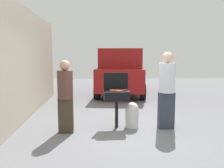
{
  "coord_description": "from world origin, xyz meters",
  "views": [
    {
      "loc": [
        -0.7,
        -5.23,
        1.72
      ],
      "look_at": [
        -0.25,
        0.64,
        1.0
      ],
      "focal_mm": 36.73,
      "sensor_mm": 36.0,
      "label": 1
    }
  ],
  "objects_px": {
    "hot_dog_5": "(115,91)",
    "hot_dog_7": "(124,90)",
    "hot_dog_2": "(112,90)",
    "propane_tank": "(132,114)",
    "hot_dog_9": "(118,90)",
    "hot_dog_1": "(119,91)",
    "person_right": "(167,88)",
    "person_left": "(65,94)",
    "bbq_grill": "(117,97)",
    "parked_minivan": "(121,71)",
    "hot_dog_6": "(124,90)",
    "hot_dog_8": "(119,91)",
    "hot_dog_4": "(113,91)",
    "hot_dog_0": "(113,90)",
    "hot_dog_3": "(122,90)"
  },
  "relations": [
    {
      "from": "hot_dog_8",
      "to": "parked_minivan",
      "type": "bearing_deg",
      "value": 82.65
    },
    {
      "from": "bbq_grill",
      "to": "hot_dog_5",
      "type": "height_order",
      "value": "hot_dog_5"
    },
    {
      "from": "bbq_grill",
      "to": "hot_dog_3",
      "type": "xyz_separation_m",
      "value": [
        0.13,
        -0.0,
        0.15
      ]
    },
    {
      "from": "hot_dog_4",
      "to": "hot_dog_3",
      "type": "bearing_deg",
      "value": 19.17
    },
    {
      "from": "hot_dog_7",
      "to": "person_left",
      "type": "xyz_separation_m",
      "value": [
        -1.35,
        -0.37,
        -0.02
      ]
    },
    {
      "from": "bbq_grill",
      "to": "parked_minivan",
      "type": "bearing_deg",
      "value": 82.09
    },
    {
      "from": "person_left",
      "to": "hot_dog_1",
      "type": "bearing_deg",
      "value": 22.5
    },
    {
      "from": "person_left",
      "to": "hot_dog_9",
      "type": "bearing_deg",
      "value": 34.45
    },
    {
      "from": "hot_dog_5",
      "to": "hot_dog_7",
      "type": "bearing_deg",
      "value": 27.05
    },
    {
      "from": "hot_dog_8",
      "to": "propane_tank",
      "type": "xyz_separation_m",
      "value": [
        0.34,
        0.07,
        -0.59
      ]
    },
    {
      "from": "hot_dog_8",
      "to": "hot_dog_3",
      "type": "bearing_deg",
      "value": 46.34
    },
    {
      "from": "hot_dog_8",
      "to": "person_right",
      "type": "bearing_deg",
      "value": -2.92
    },
    {
      "from": "person_right",
      "to": "parked_minivan",
      "type": "relative_size",
      "value": 0.39
    },
    {
      "from": "hot_dog_0",
      "to": "hot_dog_2",
      "type": "xyz_separation_m",
      "value": [
        -0.03,
        0.06,
        0.0
      ]
    },
    {
      "from": "hot_dog_4",
      "to": "hot_dog_8",
      "type": "relative_size",
      "value": 1.0
    },
    {
      "from": "hot_dog_4",
      "to": "hot_dog_2",
      "type": "bearing_deg",
      "value": 88.97
    },
    {
      "from": "hot_dog_2",
      "to": "person_left",
      "type": "distance_m",
      "value": 1.14
    },
    {
      "from": "propane_tank",
      "to": "person_right",
      "type": "bearing_deg",
      "value": -8.8
    },
    {
      "from": "hot_dog_9",
      "to": "hot_dog_1",
      "type": "bearing_deg",
      "value": -86.63
    },
    {
      "from": "hot_dog_3",
      "to": "hot_dog_5",
      "type": "distance_m",
      "value": 0.17
    },
    {
      "from": "hot_dog_6",
      "to": "hot_dog_9",
      "type": "relative_size",
      "value": 1.0
    },
    {
      "from": "hot_dog_5",
      "to": "propane_tank",
      "type": "xyz_separation_m",
      "value": [
        0.41,
        -0.0,
        -0.59
      ]
    },
    {
      "from": "hot_dog_2",
      "to": "hot_dog_7",
      "type": "bearing_deg",
      "value": -5.0
    },
    {
      "from": "propane_tank",
      "to": "hot_dog_0",
      "type": "bearing_deg",
      "value": 170.04
    },
    {
      "from": "person_left",
      "to": "hot_dog_5",
      "type": "bearing_deg",
      "value": 28.13
    },
    {
      "from": "hot_dog_2",
      "to": "hot_dog_8",
      "type": "height_order",
      "value": "same"
    },
    {
      "from": "hot_dog_0",
      "to": "hot_dog_4",
      "type": "xyz_separation_m",
      "value": [
        -0.03,
        -0.13,
        0.0
      ]
    },
    {
      "from": "hot_dog_0",
      "to": "hot_dog_7",
      "type": "xyz_separation_m",
      "value": [
        0.25,
        0.04,
        0.0
      ]
    },
    {
      "from": "hot_dog_9",
      "to": "hot_dog_7",
      "type": "bearing_deg",
      "value": -18.26
    },
    {
      "from": "hot_dog_3",
      "to": "propane_tank",
      "type": "height_order",
      "value": "hot_dog_3"
    },
    {
      "from": "hot_dog_5",
      "to": "hot_dog_8",
      "type": "relative_size",
      "value": 1.0
    },
    {
      "from": "hot_dog_1",
      "to": "propane_tank",
      "type": "relative_size",
      "value": 0.21
    },
    {
      "from": "hot_dog_2",
      "to": "parked_minivan",
      "type": "xyz_separation_m",
      "value": [
        0.79,
        4.89,
        0.12
      ]
    },
    {
      "from": "hot_dog_3",
      "to": "parked_minivan",
      "type": "xyz_separation_m",
      "value": [
        0.56,
        5.0,
        0.12
      ]
    },
    {
      "from": "hot_dog_9",
      "to": "hot_dog_4",
      "type": "bearing_deg",
      "value": -123.0
    },
    {
      "from": "parked_minivan",
      "to": "hot_dog_1",
      "type": "bearing_deg",
      "value": 91.46
    },
    {
      "from": "hot_dog_1",
      "to": "parked_minivan",
      "type": "bearing_deg",
      "value": 82.87
    },
    {
      "from": "hot_dog_2",
      "to": "hot_dog_7",
      "type": "relative_size",
      "value": 1.0
    },
    {
      "from": "person_right",
      "to": "hot_dog_7",
      "type": "bearing_deg",
      "value": -25.21
    },
    {
      "from": "hot_dog_9",
      "to": "person_right",
      "type": "xyz_separation_m",
      "value": [
        1.13,
        -0.29,
        0.08
      ]
    },
    {
      "from": "hot_dog_4",
      "to": "propane_tank",
      "type": "bearing_deg",
      "value": 5.89
    },
    {
      "from": "hot_dog_5",
      "to": "hot_dog_9",
      "type": "height_order",
      "value": "same"
    },
    {
      "from": "propane_tank",
      "to": "parked_minivan",
      "type": "distance_m",
      "value": 5.09
    },
    {
      "from": "hot_dog_7",
      "to": "bbq_grill",
      "type": "bearing_deg",
      "value": -155.63
    },
    {
      "from": "hot_dog_6",
      "to": "hot_dog_9",
      "type": "distance_m",
      "value": 0.16
    },
    {
      "from": "hot_dog_8",
      "to": "person_left",
      "type": "xyz_separation_m",
      "value": [
        -1.21,
        -0.18,
        -0.02
      ]
    },
    {
      "from": "hot_dog_2",
      "to": "hot_dog_4",
      "type": "distance_m",
      "value": 0.19
    },
    {
      "from": "hot_dog_0",
      "to": "person_right",
      "type": "xyz_separation_m",
      "value": [
        1.24,
        -0.2,
        0.08
      ]
    },
    {
      "from": "hot_dog_2",
      "to": "hot_dog_6",
      "type": "distance_m",
      "value": 0.28
    },
    {
      "from": "bbq_grill",
      "to": "hot_dog_3",
      "type": "distance_m",
      "value": 0.2
    }
  ]
}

